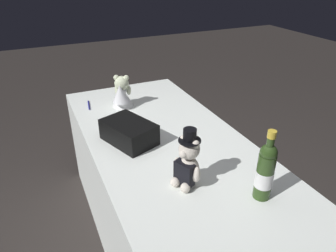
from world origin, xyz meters
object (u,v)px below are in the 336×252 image
at_px(teddy_bear_groom, 188,163).
at_px(signing_pen, 89,105).
at_px(gift_case_black, 129,132).
at_px(teddy_bear_bride, 122,93).
at_px(champagne_bottle, 265,171).

relative_size(teddy_bear_groom, signing_pen, 1.85).
xyz_separation_m(teddy_bear_groom, gift_case_black, (0.48, 0.13, -0.06)).
distance_m(teddy_bear_bride, signing_pen, 0.26).
distance_m(teddy_bear_groom, signing_pen, 1.10).
height_order(teddy_bear_bride, signing_pen, teddy_bear_bride).
distance_m(teddy_bear_bride, gift_case_black, 0.50).
relative_size(teddy_bear_bride, champagne_bottle, 0.69).
bearing_deg(gift_case_black, signing_pen, 10.86).
height_order(teddy_bear_groom, teddy_bear_bride, teddy_bear_groom).
height_order(teddy_bear_groom, gift_case_black, teddy_bear_groom).
bearing_deg(gift_case_black, teddy_bear_groom, -165.48).
bearing_deg(signing_pen, teddy_bear_bride, -115.22).
relative_size(teddy_bear_groom, teddy_bear_bride, 1.26).
bearing_deg(gift_case_black, champagne_bottle, -151.09).
relative_size(teddy_bear_bride, signing_pen, 1.47).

